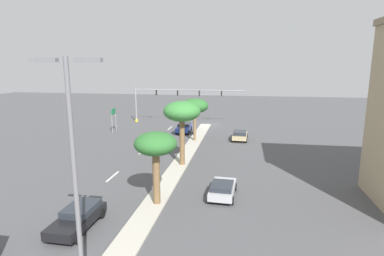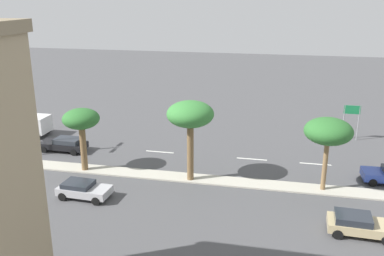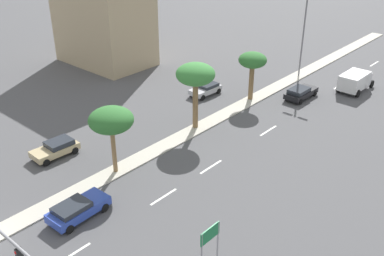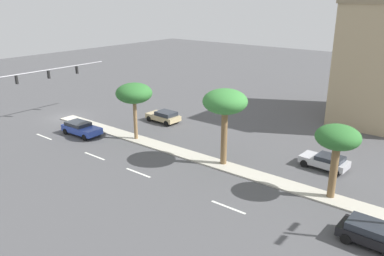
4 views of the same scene
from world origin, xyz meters
name	(u,v)px [view 1 (image 1 of 4)]	position (x,y,z in m)	size (l,w,h in m)	color
ground_plane	(170,179)	(0.00, 26.93, 0.00)	(160.00, 160.00, 0.00)	#4C4C4F
median_curb	(144,218)	(0.00, 34.62, 0.06)	(1.80, 69.24, 0.12)	#B7B2A3
lane_stripe_far	(170,128)	(5.52, 4.00, 0.01)	(0.20, 2.80, 0.01)	silver
lane_stripe_front	(156,140)	(5.52, 12.39, 0.01)	(0.20, 2.80, 0.01)	silver
lane_stripe_near	(143,151)	(5.52, 18.16, 0.01)	(0.20, 2.80, 0.01)	silver
lane_stripe_right	(113,176)	(5.52, 27.14, 0.01)	(0.20, 2.80, 0.01)	silver
traffic_signal_gantry	(167,98)	(7.15, -0.71, 4.41)	(19.68, 0.53, 6.35)	gray
directional_road_sign	(114,115)	(13.33, 8.48, 2.74)	(0.10, 1.65, 3.74)	gray
palm_tree_mid	(195,106)	(0.04, 12.21, 4.85)	(3.65, 3.65, 5.79)	olive
palm_tree_far	(182,113)	(-0.32, 22.79, 5.58)	(3.78, 3.78, 6.65)	brown
palm_tree_inboard	(156,146)	(-0.26, 32.25, 4.57)	(3.13, 3.13, 5.48)	brown
street_lamp_trailing	(74,168)	(0.18, 42.43, 6.26)	(2.90, 0.24, 10.57)	slate
sedan_blue_left	(184,127)	(2.64, 6.55, 0.74)	(2.22, 4.56, 1.34)	#2D47AD
sedan_tan_near	(240,135)	(-6.08, 10.50, 0.73)	(2.18, 4.16, 1.35)	tan
sedan_black_mid	(78,217)	(3.82, 36.38, 0.73)	(2.11, 4.58, 1.35)	black
sedan_silver_leading	(223,189)	(-5.04, 30.06, 0.69)	(2.13, 4.02, 1.25)	#B2B2B7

